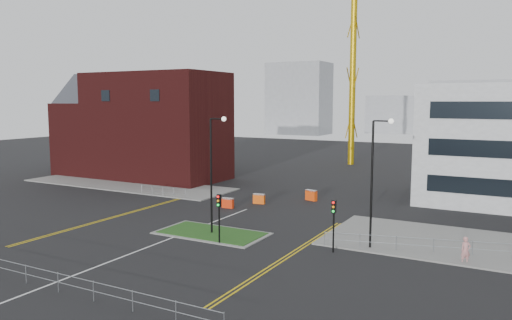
{
  "coord_description": "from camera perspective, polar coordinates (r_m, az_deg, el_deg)",
  "views": [
    {
      "loc": [
        23.31,
        -23.75,
        10.35
      ],
      "look_at": [
        1.7,
        15.78,
        5.0
      ],
      "focal_mm": 35.0,
      "sensor_mm": 36.0,
      "label": 1
    }
  ],
  "objects": [
    {
      "name": "ground",
      "position": [
        34.86,
        -15.34,
        -10.75
      ],
      "size": [
        200.0,
        200.0,
        0.0
      ],
      "primitive_type": "plane",
      "color": "black",
      "rests_on": "ground"
    },
    {
      "name": "pavement_left",
      "position": [
        63.84,
        -14.58,
        -2.72
      ],
      "size": [
        28.0,
        8.0,
        0.12
      ],
      "primitive_type": "cube",
      "color": "slate",
      "rests_on": "ground"
    },
    {
      "name": "pavement_right",
      "position": [
        39.15,
        26.03,
        -9.17
      ],
      "size": [
        24.0,
        10.0,
        0.12
      ],
      "primitive_type": "cube",
      "color": "slate",
      "rests_on": "ground"
    },
    {
      "name": "island_kerb",
      "position": [
        39.61,
        -5.07,
        -8.34
      ],
      "size": [
        8.6,
        4.6,
        0.08
      ],
      "primitive_type": "cube",
      "color": "slate",
      "rests_on": "ground"
    },
    {
      "name": "grass_island",
      "position": [
        39.6,
        -5.07,
        -8.32
      ],
      "size": [
        8.0,
        4.0,
        0.12
      ],
      "primitive_type": "cube",
      "color": "#1A4316",
      "rests_on": "ground"
    },
    {
      "name": "brick_building",
      "position": [
        69.52,
        -13.15,
        3.71
      ],
      "size": [
        24.2,
        10.07,
        14.24
      ],
      "color": "#441111",
      "rests_on": "ground"
    },
    {
      "name": "tower_crane",
      "position": [
        82.2,
        15.26,
        16.74
      ],
      "size": [
        53.0,
        2.75,
        35.95
      ],
      "color": "#BA910A",
      "rests_on": "ground"
    },
    {
      "name": "streetlamp_island",
      "position": [
        38.44,
        -4.89,
        -0.63
      ],
      "size": [
        1.46,
        0.36,
        9.18
      ],
      "color": "black",
      "rests_on": "ground"
    },
    {
      "name": "streetlamp_right_near",
      "position": [
        35.31,
        13.46,
        -1.45
      ],
      "size": [
        1.46,
        0.36,
        9.18
      ],
      "color": "black",
      "rests_on": "ground"
    },
    {
      "name": "traffic_light_island",
      "position": [
        36.3,
        -4.26,
        -5.63
      ],
      "size": [
        0.28,
        0.33,
        3.65
      ],
      "color": "black",
      "rests_on": "ground"
    },
    {
      "name": "traffic_light_right",
      "position": [
        34.58,
        8.87,
        -6.32
      ],
      "size": [
        0.28,
        0.33,
        3.65
      ],
      "color": "black",
      "rests_on": "ground"
    },
    {
      "name": "railing_front",
      "position": [
        30.83,
        -23.31,
        -11.88
      ],
      "size": [
        24.05,
        0.05,
        1.1
      ],
      "color": "gray",
      "rests_on": "ground"
    },
    {
      "name": "railing_left",
      "position": [
        54.89,
        -10.6,
        -3.42
      ],
      "size": [
        6.05,
        0.05,
        1.1
      ],
      "color": "gray",
      "rests_on": "ground"
    },
    {
      "name": "railing_right",
      "position": [
        36.64,
        23.52,
        -8.95
      ],
      "size": [
        19.05,
        5.05,
        1.1
      ],
      "color": "gray",
      "rests_on": "ground"
    },
    {
      "name": "centre_line",
      "position": [
        36.25,
        -13.11,
        -9.99
      ],
      "size": [
        0.15,
        30.0,
        0.01
      ],
      "primitive_type": "cube",
      "color": "silver",
      "rests_on": "ground"
    },
    {
      "name": "yellow_left_a",
      "position": [
        47.86,
        -14.8,
        -5.94
      ],
      "size": [
        0.12,
        24.0,
        0.01
      ],
      "primitive_type": "cube",
      "color": "gold",
      "rests_on": "ground"
    },
    {
      "name": "yellow_left_b",
      "position": [
        47.66,
        -14.53,
        -5.99
      ],
      "size": [
        0.12,
        24.0,
        0.01
      ],
      "primitive_type": "cube",
      "color": "gold",
      "rests_on": "ground"
    },
    {
      "name": "yellow_right_a",
      "position": [
        34.4,
        3.66,
        -10.75
      ],
      "size": [
        0.12,
        20.0,
        0.01
      ],
      "primitive_type": "cube",
      "color": "gold",
      "rests_on": "ground"
    },
    {
      "name": "yellow_right_b",
      "position": [
        34.28,
        4.12,
        -10.81
      ],
      "size": [
        0.12,
        20.0,
        0.01
      ],
      "primitive_type": "cube",
      "color": "gold",
      "rests_on": "ground"
    },
    {
      "name": "skyline_a",
      "position": [
        157.08,
        4.94,
        6.99
      ],
      "size": [
        18.0,
        12.0,
        22.0
      ],
      "primitive_type": "cube",
      "color": "gray",
      "rests_on": "ground"
    },
    {
      "name": "skyline_b",
      "position": [
        154.35,
        23.83,
        5.33
      ],
      "size": [
        24.0,
        12.0,
        16.0
      ],
      "primitive_type": "cube",
      "color": "gray",
      "rests_on": "ground"
    },
    {
      "name": "skyline_d",
      "position": [
        166.78,
        17.91,
        4.95
      ],
      "size": [
        30.0,
        12.0,
        12.0
      ],
      "primitive_type": "cube",
      "color": "gray",
      "rests_on": "ground"
    },
    {
      "name": "pedestrian",
      "position": [
        34.91,
        22.84,
        -9.51
      ],
      "size": [
        0.77,
        0.71,
        1.77
      ],
      "primitive_type": "imported",
      "rotation": [
        0.0,
        0.0,
        0.6
      ],
      "color": "#D58B89",
      "rests_on": "ground"
    },
    {
      "name": "barrier_left",
      "position": [
        48.64,
        -3.24,
        -4.88
      ],
      "size": [
        1.19,
        0.45,
        0.99
      ],
      "color": "#F3320D",
      "rests_on": "ground"
    },
    {
      "name": "barrier_mid",
      "position": [
        50.55,
        0.35,
        -4.41
      ],
      "size": [
        1.24,
        0.54,
        1.01
      ],
      "color": "#FF5A0E",
      "rests_on": "ground"
    },
    {
      "name": "barrier_right",
      "position": [
        52.51,
        6.32,
        -3.97
      ],
      "size": [
        1.38,
        0.85,
        1.1
      ],
      "color": "#FF490E",
      "rests_on": "ground"
    }
  ]
}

